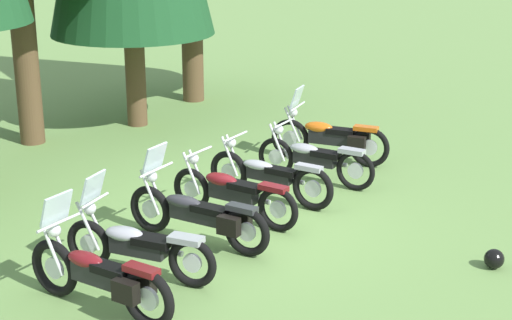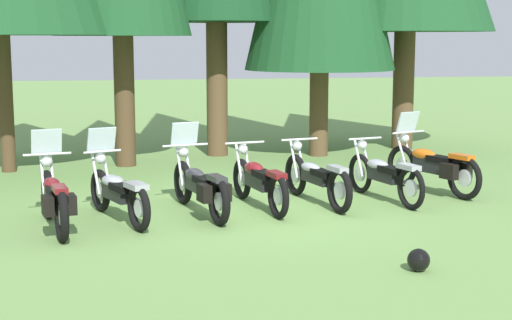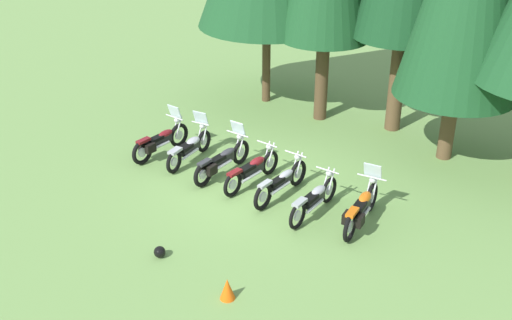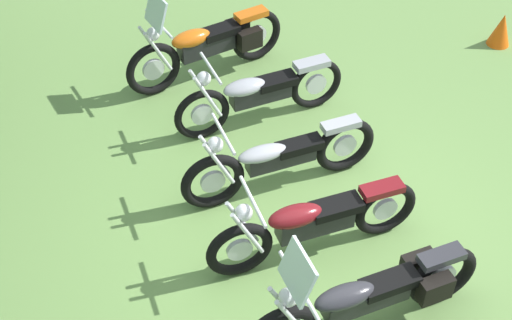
% 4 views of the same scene
% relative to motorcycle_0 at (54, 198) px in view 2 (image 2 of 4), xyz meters
% --- Properties ---
extents(ground_plane, '(80.00, 80.00, 0.00)m').
position_rel_motorcycle_0_xyz_m(ground_plane, '(3.11, 0.81, -0.47)').
color(ground_plane, '#6B934C').
extents(motorcycle_0, '(0.81, 2.22, 1.38)m').
position_rel_motorcycle_0_xyz_m(motorcycle_0, '(0.00, 0.00, 0.00)').
color(motorcycle_0, black).
rests_on(motorcycle_0, ground_plane).
extents(motorcycle_1, '(0.96, 2.11, 1.35)m').
position_rel_motorcycle_0_xyz_m(motorcycle_1, '(0.89, 0.43, -0.02)').
color(motorcycle_1, black).
rests_on(motorcycle_1, ground_plane).
extents(motorcycle_2, '(0.93, 2.34, 1.37)m').
position_rel_motorcycle_0_xyz_m(motorcycle_2, '(2.15, 0.63, -0.01)').
color(motorcycle_2, black).
rests_on(motorcycle_2, ground_plane).
extents(motorcycle_3, '(0.73, 2.26, 1.00)m').
position_rel_motorcycle_0_xyz_m(motorcycle_3, '(3.12, 0.92, -0.02)').
color(motorcycle_3, black).
rests_on(motorcycle_3, ground_plane).
extents(motorcycle_4, '(0.77, 2.27, 1.01)m').
position_rel_motorcycle_0_xyz_m(motorcycle_4, '(4.11, 1.08, -0.03)').
color(motorcycle_4, black).
rests_on(motorcycle_4, ground_plane).
extents(motorcycle_5, '(0.78, 2.17, 1.00)m').
position_rel_motorcycle_0_xyz_m(motorcycle_5, '(5.28, 1.11, -0.02)').
color(motorcycle_5, black).
rests_on(motorcycle_5, ground_plane).
extents(motorcycle_6, '(1.07, 2.16, 1.38)m').
position_rel_motorcycle_0_xyz_m(motorcycle_6, '(6.37, 1.61, 0.02)').
color(motorcycle_6, black).
rests_on(motorcycle_6, ground_plane).
extents(dropped_helmet, '(0.27, 0.27, 0.27)m').
position_rel_motorcycle_0_xyz_m(dropped_helmet, '(4.32, -2.82, -0.33)').
color(dropped_helmet, black).
rests_on(dropped_helmet, ground_plane).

